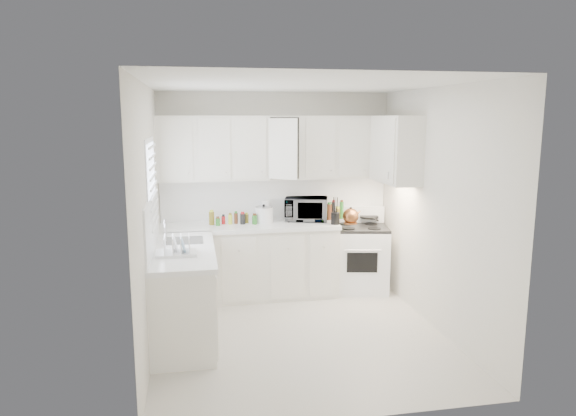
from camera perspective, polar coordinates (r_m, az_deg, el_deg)
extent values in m
plane|color=beige|center=(5.67, 1.31, -13.78)|extent=(3.20, 3.20, 0.00)
plane|color=white|center=(5.20, 1.43, 13.46)|extent=(3.20, 3.20, 0.00)
plane|color=silver|center=(6.83, -1.36, 1.70)|extent=(3.00, 0.00, 3.00)
plane|color=silver|center=(3.77, 6.35, -5.22)|extent=(3.00, 0.00, 3.00)
plane|color=silver|center=(5.19, -15.06, -1.29)|extent=(0.00, 3.20, 3.20)
plane|color=silver|center=(5.77, 16.11, -0.23)|extent=(0.00, 3.20, 3.20)
cube|color=white|center=(6.55, -4.29, -2.03)|extent=(2.24, 0.64, 0.05)
cube|color=white|center=(5.45, -11.46, -4.65)|extent=(0.64, 1.62, 0.05)
cube|color=white|center=(6.84, -1.35, 1.06)|extent=(2.98, 0.02, 0.55)
cube|color=white|center=(5.40, -14.76, -1.66)|extent=(0.02, 1.60, 0.55)
imported|color=gray|center=(6.76, 2.01, 0.19)|extent=(0.60, 0.43, 0.37)
cylinder|color=white|center=(6.74, -2.42, -0.28)|extent=(0.12, 0.12, 0.27)
cylinder|color=olive|center=(6.63, -8.38, -1.17)|extent=(0.06, 0.06, 0.13)
cylinder|color=#2A7627|center=(6.54, -7.70, -1.30)|extent=(0.06, 0.06, 0.13)
cylinder|color=red|center=(6.63, -7.09, -1.13)|extent=(0.06, 0.06, 0.13)
cylinder|color=#D4E836|center=(6.55, -6.39, -1.26)|extent=(0.06, 0.06, 0.13)
cylinder|color=#5C311A|center=(6.64, -5.80, -1.09)|extent=(0.06, 0.06, 0.13)
cylinder|color=black|center=(6.56, -5.08, -1.21)|extent=(0.06, 0.06, 0.13)
cylinder|color=olive|center=(6.66, -4.51, -1.04)|extent=(0.06, 0.06, 0.13)
cylinder|color=#2A7627|center=(6.58, -3.78, -1.17)|extent=(0.06, 0.06, 0.13)
cylinder|color=red|center=(6.86, 3.62, -0.45)|extent=(0.06, 0.06, 0.19)
cylinder|color=#D4E836|center=(6.81, 4.20, -0.53)|extent=(0.06, 0.06, 0.19)
cylinder|color=#5C311A|center=(6.88, 4.51, -0.42)|extent=(0.06, 0.06, 0.19)
cylinder|color=black|center=(6.84, 5.09, -0.50)|extent=(0.06, 0.06, 0.19)
cylinder|color=olive|center=(6.91, 5.39, -0.39)|extent=(0.06, 0.06, 0.19)
cylinder|color=#2A7627|center=(6.87, 5.97, -0.47)|extent=(0.06, 0.06, 0.19)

